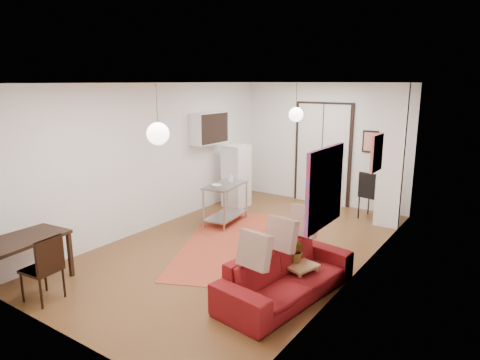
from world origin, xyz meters
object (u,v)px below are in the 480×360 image
Objects in this scene: fridge at (236,176)px; dining_chair_far at (47,261)px; sofa at (287,275)px; coffee_table at (290,263)px; kitchen_counter at (226,198)px; black_side_chair at (375,190)px; dining_chair_near at (47,261)px; dining_table at (16,245)px.

fridge is 1.59× the size of dining_chair_far.
dining_chair_far reaches higher than sofa.
coffee_table is (-0.16, 0.40, -0.01)m from sofa.
black_side_chair reaches higher than kitchen_counter.
kitchen_counter is at bearing 171.89° from dining_chair_near.
sofa is 3.29m from dining_chair_far.
coffee_table is 3.41m from dining_chair_far.
kitchen_counter is at bearing 171.89° from dining_chair_far.
dining_table is 1.54× the size of dining_chair_far.
dining_chair_far is (0.40, -5.11, -0.20)m from fridge.
coffee_table is at bearing 30.21° from sofa.
black_side_chair is at bearing 89.26° from coffee_table.
sofa is 2.39× the size of dining_chair_near.
dining_table is 1.36× the size of black_side_chair.
coffee_table is at bearing 125.63° from dining_chair_far.
kitchen_counter is 1.27× the size of dining_chair_near.
kitchen_counter is (-2.57, 2.08, 0.21)m from sofa.
dining_chair_near is (-2.54, -2.27, 0.22)m from coffee_table.
dining_chair_far reaches higher than kitchen_counter.
dining_chair_near is at bearing -82.19° from fridge.
black_side_chair is (3.19, 6.19, -0.05)m from dining_table.
dining_table is 0.62m from dining_chair_far.
fridge is at bearing 178.39° from dining_chair_near.
sofa is 2.39× the size of dining_chair_far.
black_side_chair is (-0.11, 4.23, 0.29)m from sofa.
fridge is at bearing 87.84° from dining_table.
coffee_table is 4.12m from fridge.
sofa is 4.51m from fridge.
dining_table is at bearing -87.34° from dining_chair_near.
dining_chair_near is 6.63m from black_side_chair.
black_side_chair is (2.45, 2.15, 0.08)m from kitchen_counter.
fridge is (-2.94, 2.84, 0.43)m from coffee_table.
dining_chair_near reaches higher than coffee_table.
fridge is 1.04× the size of dining_table.
fridge reaches higher than sofa.
dining_chair_near is (0.40, -5.11, -0.20)m from fridge.
dining_chair_far reaches higher than dining_table.
kitchen_counter reaches higher than dining_table.
dining_chair_near is at bearing -138.29° from coffee_table.
sofa is at bearing -46.99° from kitchen_counter.
coffee_table is 0.97× the size of dining_chair_far.
kitchen_counter is 1.13× the size of black_side_chair.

